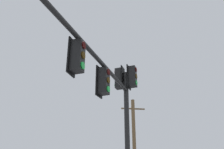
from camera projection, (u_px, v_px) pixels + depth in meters
name	position (u px, v px, depth m)	size (l,w,h in m)	color
signal_mast_assembly	(114.00, 94.00, 9.03)	(4.88, 4.92, 6.12)	black
utility_pole_wooden	(134.00, 147.00, 23.64)	(0.82, 2.31, 9.43)	brown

